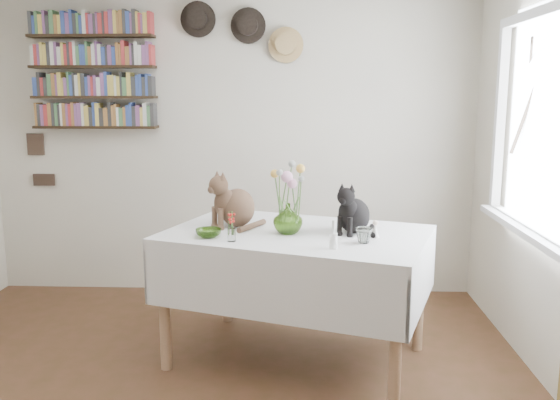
{
  "coord_description": "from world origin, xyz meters",
  "views": [
    {
      "loc": [
        0.6,
        -2.64,
        1.68
      ],
      "look_at": [
        0.46,
        0.8,
        1.05
      ],
      "focal_mm": 38.0,
      "sensor_mm": 36.0,
      "label": 1
    }
  ],
  "objects_px": {
    "black_cat": "(354,206)",
    "bookshelf_unit": "(93,72)",
    "tabby_cat": "(237,197)",
    "flower_vase": "(288,218)",
    "dining_table": "(297,264)"
  },
  "relations": [
    {
      "from": "dining_table",
      "to": "flower_vase",
      "type": "height_order",
      "value": "flower_vase"
    },
    {
      "from": "black_cat",
      "to": "bookshelf_unit",
      "type": "relative_size",
      "value": 0.32
    },
    {
      "from": "dining_table",
      "to": "flower_vase",
      "type": "bearing_deg",
      "value": -139.37
    },
    {
      "from": "black_cat",
      "to": "bookshelf_unit",
      "type": "distance_m",
      "value": 2.51
    },
    {
      "from": "dining_table",
      "to": "tabby_cat",
      "type": "bearing_deg",
      "value": 158.21
    },
    {
      "from": "dining_table",
      "to": "black_cat",
      "type": "relative_size",
      "value": 5.63
    },
    {
      "from": "tabby_cat",
      "to": "black_cat",
      "type": "bearing_deg",
      "value": 41.51
    },
    {
      "from": "flower_vase",
      "to": "dining_table",
      "type": "bearing_deg",
      "value": 40.63
    },
    {
      "from": "black_cat",
      "to": "bookshelf_unit",
      "type": "xyz_separation_m",
      "value": [
        -2.01,
        1.25,
        0.85
      ]
    },
    {
      "from": "tabby_cat",
      "to": "flower_vase",
      "type": "xyz_separation_m",
      "value": [
        0.33,
        -0.2,
        -0.09
      ]
    },
    {
      "from": "tabby_cat",
      "to": "bookshelf_unit",
      "type": "relative_size",
      "value": 0.37
    },
    {
      "from": "tabby_cat",
      "to": "bookshelf_unit",
      "type": "xyz_separation_m",
      "value": [
        -1.28,
        1.1,
        0.82
      ]
    },
    {
      "from": "dining_table",
      "to": "bookshelf_unit",
      "type": "bearing_deg",
      "value": 142.85
    },
    {
      "from": "flower_vase",
      "to": "bookshelf_unit",
      "type": "distance_m",
      "value": 2.26
    },
    {
      "from": "dining_table",
      "to": "bookshelf_unit",
      "type": "xyz_separation_m",
      "value": [
        -1.66,
        1.26,
        1.21
      ]
    }
  ]
}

